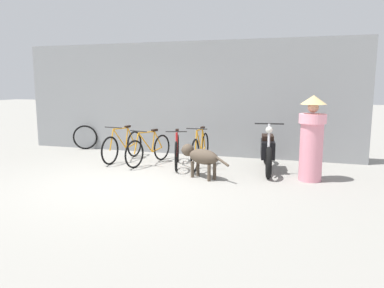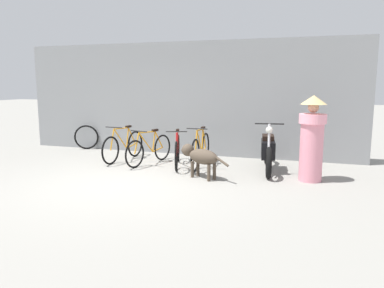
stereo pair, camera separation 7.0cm
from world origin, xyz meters
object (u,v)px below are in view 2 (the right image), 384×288
(bicycle_1, at_px, (149,149))
(bicycle_0, at_px, (124,146))
(bicycle_2, at_px, (177,151))
(stray_dog, at_px, (200,156))
(motorcycle, at_px, (268,151))
(person_in_robes, at_px, (312,137))
(bicycle_3, at_px, (201,150))
(spare_tire_left, at_px, (86,137))

(bicycle_1, bearing_deg, bicycle_0, -88.68)
(bicycle_2, bearing_deg, bicycle_1, -108.75)
(stray_dog, bearing_deg, motorcycle, -114.12)
(motorcycle, height_order, person_in_robes, person_in_robes)
(bicycle_1, relative_size, bicycle_3, 0.95)
(stray_dog, bearing_deg, bicycle_0, 0.50)
(bicycle_1, height_order, motorcycle, motorcycle)
(stray_dog, relative_size, spare_tire_left, 1.66)
(bicycle_1, relative_size, spare_tire_left, 2.34)
(stray_dog, bearing_deg, spare_tire_left, -2.39)
(person_in_robes, bearing_deg, stray_dog, -8.40)
(bicycle_0, relative_size, bicycle_1, 1.06)
(motorcycle, bearing_deg, person_in_robes, 47.89)
(spare_tire_left, bearing_deg, bicycle_2, -21.29)
(bicycle_0, xyz_separation_m, bicycle_2, (1.47, -0.18, -0.01))
(spare_tire_left, bearing_deg, bicycle_0, -31.33)
(bicycle_0, height_order, person_in_robes, person_in_robes)
(stray_dog, bearing_deg, bicycle_3, -48.40)
(bicycle_2, height_order, person_in_robes, person_in_robes)
(stray_dog, height_order, spare_tire_left, spare_tire_left)
(stray_dog, xyz_separation_m, person_in_robes, (2.09, 0.44, 0.42))
(bicycle_0, bearing_deg, person_in_robes, 87.73)
(bicycle_2, distance_m, bicycle_3, 0.53)
(bicycle_2, relative_size, motorcycle, 0.80)
(motorcycle, relative_size, stray_dog, 1.75)
(bicycle_1, distance_m, stray_dog, 1.75)
(bicycle_0, height_order, bicycle_1, bicycle_0)
(motorcycle, height_order, spare_tire_left, motorcycle)
(stray_dog, height_order, person_in_robes, person_in_robes)
(bicycle_1, distance_m, motorcycle, 2.72)
(bicycle_1, bearing_deg, spare_tire_left, -102.22)
(bicycle_2, xyz_separation_m, motorcycle, (2.01, 0.15, 0.08))
(bicycle_3, bearing_deg, bicycle_1, -87.39)
(bicycle_0, height_order, spare_tire_left, bicycle_0)
(bicycle_0, bearing_deg, stray_dog, 70.86)
(bicycle_0, xyz_separation_m, bicycle_3, (1.98, -0.05, 0.02))
(bicycle_0, distance_m, spare_tire_left, 2.07)
(bicycle_3, height_order, stray_dog, bicycle_3)
(bicycle_0, height_order, motorcycle, motorcycle)
(bicycle_0, bearing_deg, bicycle_1, 83.11)
(bicycle_0, height_order, bicycle_3, bicycle_3)
(bicycle_3, height_order, spare_tire_left, bicycle_3)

